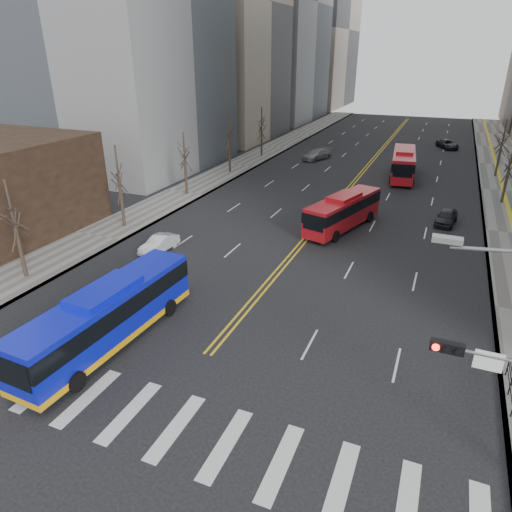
{
  "coord_description": "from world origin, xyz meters",
  "views": [
    {
      "loc": [
        9.98,
        -12.19,
        14.56
      ],
      "look_at": [
        0.94,
        9.41,
        4.03
      ],
      "focal_mm": 32.0,
      "sensor_mm": 36.0,
      "label": 1
    }
  ],
  "objects": [
    {
      "name": "sidewalk_left",
      "position": [
        -16.5,
        45.0,
        0.07
      ],
      "size": [
        5.0,
        130.0,
        0.15
      ],
      "primitive_type": "cube",
      "color": "#65635F",
      "rests_on": "ground"
    },
    {
      "name": "street_trees",
      "position": [
        -7.18,
        34.55,
        4.87
      ],
      "size": [
        35.2,
        47.2,
        7.6
      ],
      "color": "#2F241D",
      "rests_on": "ground"
    },
    {
      "name": "blue_bus",
      "position": [
        -5.35,
        4.0,
        1.78
      ],
      "size": [
        3.1,
        11.74,
        3.4
      ],
      "color": "#0D18CC",
      "rests_on": "ground"
    },
    {
      "name": "ground",
      "position": [
        0.0,
        0.0,
        0.0
      ],
      "size": [
        220.0,
        220.0,
        0.0
      ],
      "primitive_type": "plane",
      "color": "black"
    },
    {
      "name": "car_white",
      "position": [
        -10.01,
        15.62,
        0.62
      ],
      "size": [
        1.71,
        3.89,
        1.24
      ],
      "primitive_type": "imported",
      "rotation": [
        0.0,
        0.0,
        -0.11
      ],
      "color": "silver",
      "rests_on": "ground"
    },
    {
      "name": "car_silver",
      "position": [
        -7.74,
        53.23,
        0.75
      ],
      "size": [
        3.87,
        5.59,
        1.5
      ],
      "primitive_type": "imported",
      "rotation": [
        0.0,
        0.0,
        -0.38
      ],
      "color": "gray",
      "rests_on": "ground"
    },
    {
      "name": "car_dark_mid",
      "position": [
        10.81,
        31.13,
        0.67
      ],
      "size": [
        2.13,
        4.14,
        1.35
      ],
      "primitive_type": "imported",
      "rotation": [
        0.0,
        0.0,
        -0.14
      ],
      "color": "black",
      "rests_on": "ground"
    },
    {
      "name": "red_bus_far",
      "position": [
        5.08,
        47.12,
        1.97
      ],
      "size": [
        3.66,
        11.39,
        3.55
      ],
      "color": "red",
      "rests_on": "ground"
    },
    {
      "name": "crosswalk",
      "position": [
        0.0,
        0.0,
        0.01
      ],
      "size": [
        26.7,
        4.0,
        0.01
      ],
      "color": "silver",
      "rests_on": "ground"
    },
    {
      "name": "red_bus_near",
      "position": [
        2.26,
        26.27,
        1.77
      ],
      "size": [
        4.98,
        10.11,
        3.16
      ],
      "color": "red",
      "rests_on": "ground"
    },
    {
      "name": "centerline",
      "position": [
        0.0,
        55.0,
        0.01
      ],
      "size": [
        0.55,
        100.0,
        0.01
      ],
      "color": "gold",
      "rests_on": "ground"
    },
    {
      "name": "car_dark_far",
      "position": [
        9.76,
        69.67,
        0.68
      ],
      "size": [
        4.07,
        5.39,
        1.36
      ],
      "primitive_type": "imported",
      "rotation": [
        0.0,
        0.0,
        0.43
      ],
      "color": "black",
      "rests_on": "ground"
    }
  ]
}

